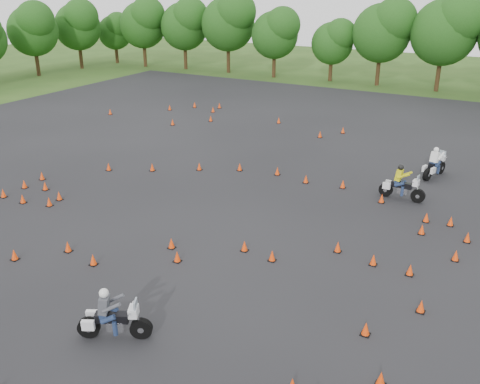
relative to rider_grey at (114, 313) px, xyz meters
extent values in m
plane|color=#2D5119|center=(-1.12, 6.29, -0.93)|extent=(140.00, 140.00, 0.00)
plane|color=black|center=(-1.12, 12.29, -0.93)|extent=(62.00, 62.00, 0.00)
cone|color=#FF430A|center=(8.28, 6.15, -0.70)|extent=(0.26, 0.26, 0.45)
cone|color=#FF430A|center=(5.93, 8.58, -0.70)|extent=(0.26, 0.26, 0.45)
cone|color=#FF430A|center=(-13.21, 7.70, -0.70)|extent=(0.26, 0.26, 0.45)
cone|color=#FF430A|center=(-20.67, 23.04, -0.70)|extent=(0.26, 0.26, 0.45)
cone|color=#FF430A|center=(-1.53, 26.88, -0.70)|extent=(0.26, 0.26, 0.45)
cone|color=#FF430A|center=(-15.88, 28.70, -0.70)|extent=(0.26, 0.26, 0.45)
cone|color=#FF430A|center=(-2.01, 5.85, -0.70)|extent=(0.26, 0.26, 0.45)
cone|color=#FF430A|center=(8.03, 1.92, -0.70)|extent=(0.26, 0.26, 0.45)
cone|color=#FF430A|center=(-11.12, 12.14, -0.70)|extent=(0.26, 0.26, 0.45)
cone|color=#FF430A|center=(-17.20, 26.76, -0.70)|extent=(0.26, 0.26, 0.45)
cone|color=#FF430A|center=(2.23, 6.93, -0.70)|extent=(0.26, 0.26, 0.45)
cone|color=#FF430A|center=(2.10, 16.14, -0.70)|extent=(0.26, 0.26, 0.45)
cone|color=#FF430A|center=(-10.08, 6.57, -0.70)|extent=(0.26, 0.26, 0.45)
cone|color=#FF430A|center=(-3.92, 3.16, -0.70)|extent=(0.26, 0.26, 0.45)
cone|color=#FF430A|center=(6.98, 3.98, -0.70)|extent=(0.26, 0.26, 0.45)
cone|color=#FF430A|center=(8.77, 10.56, -0.70)|extent=(0.26, 0.26, 0.45)
cone|color=#FF430A|center=(-6.95, 27.25, -0.70)|extent=(0.26, 0.26, 0.45)
cone|color=#FF430A|center=(-12.01, 25.16, -0.70)|extent=(0.26, 0.26, 0.45)
cone|color=#FF430A|center=(-13.79, 29.50, -0.70)|extent=(0.26, 0.26, 0.45)
cone|color=#FF430A|center=(-6.40, 14.82, -0.70)|extent=(0.26, 0.26, 0.45)
cone|color=#FF430A|center=(6.98, 13.82, -0.70)|extent=(0.26, 0.26, 0.45)
cone|color=#FF430A|center=(-1.94, 16.30, -0.70)|extent=(0.26, 0.26, 0.45)
cone|color=#FF430A|center=(4.52, 15.13, -0.70)|extent=(0.26, 0.26, 0.45)
cone|color=#FF430A|center=(-1.12, 5.00, -0.70)|extent=(0.26, 0.26, 0.45)
cone|color=#FF430A|center=(-13.09, 6.23, -0.70)|extent=(0.26, 0.26, 0.45)
cone|color=#FF430A|center=(-11.58, 6.19, -0.70)|extent=(0.26, 0.26, 0.45)
cone|color=#FF430A|center=(-5.64, 3.49, -0.70)|extent=(0.26, 0.26, 0.45)
cone|color=#FF430A|center=(8.06, 13.93, -0.70)|extent=(0.26, 0.26, 0.45)
cone|color=#FF430A|center=(-13.38, 9.09, -0.70)|extent=(0.26, 0.26, 0.45)
cone|color=#FF430A|center=(-2.61, 24.98, -0.70)|extent=(0.26, 0.26, 0.45)
cone|color=#FF430A|center=(-4.24, 15.92, -0.70)|extent=(0.26, 0.26, 0.45)
cone|color=#FF430A|center=(0.02, 15.89, -0.70)|extent=(0.26, 0.26, 0.45)
cone|color=#FF430A|center=(-10.24, 7.39, -0.70)|extent=(0.26, 0.26, 0.45)
cone|color=#FF430A|center=(-8.79, 13.34, -0.70)|extent=(0.26, 0.26, 0.45)
cone|color=#FF430A|center=(7.40, 8.48, -0.70)|extent=(0.26, 0.26, 0.45)
cone|color=#FF430A|center=(-7.04, 1.91, -0.70)|extent=(0.26, 0.26, 0.45)
cone|color=#FF430A|center=(-13.48, 27.91, -0.70)|extent=(0.26, 0.26, 0.45)
cone|color=#FF430A|center=(7.07, 12.39, -0.70)|extent=(0.26, 0.26, 0.45)
cone|color=#FF430A|center=(8.97, 12.54, -0.70)|extent=(0.26, 0.26, 0.45)
cone|color=#FF430A|center=(4.31, 8.95, -0.70)|extent=(0.26, 0.26, 0.45)
cone|color=#FF430A|center=(-13.99, 22.68, -0.70)|extent=(0.26, 0.26, 0.45)
cone|color=#FF430A|center=(-11.97, 8.04, -0.70)|extent=(0.26, 0.26, 0.45)
cone|color=#FF430A|center=(0.84, 7.13, -0.70)|extent=(0.26, 0.26, 0.45)
camera|label=1|loc=(10.34, -10.51, 9.80)|focal=40.00mm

